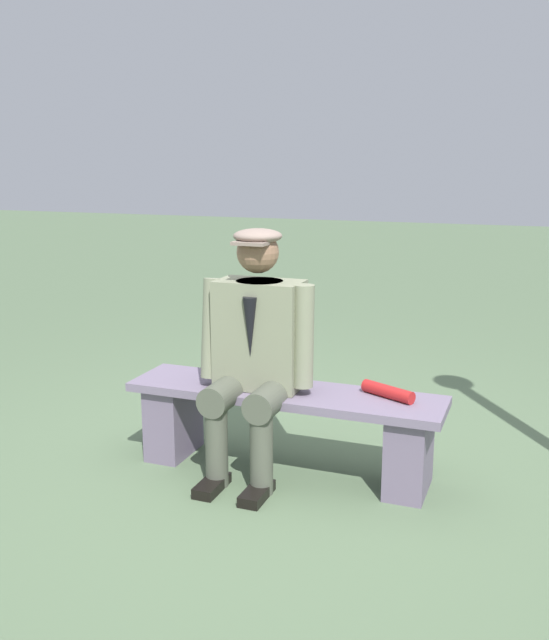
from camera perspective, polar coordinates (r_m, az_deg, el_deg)
name	(u,v)px	position (r m, az deg, el deg)	size (l,w,h in m)	color
ground_plane	(284,470)	(3.71, 0.77, -11.95)	(30.00, 30.00, 0.00)	#597050
bench	(284,420)	(3.60, 0.78, -8.03)	(1.59, 0.39, 0.43)	slate
seated_man	(255,346)	(3.48, -1.57, -2.08)	(0.59, 0.57, 1.23)	gray
rolled_magazine	(388,392)	(3.46, 9.06, -5.68)	(0.06, 0.06, 0.28)	#B21E1E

